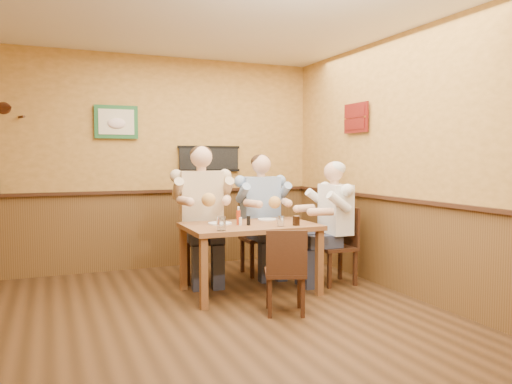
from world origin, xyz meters
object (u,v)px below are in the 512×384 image
Objects in this scene: chair_back_left at (201,239)px; water_glass_mid at (281,221)px; diner_white_elder at (335,229)px; hot_sauce_bottle at (239,217)px; salt_shaker at (240,221)px; diner_blue_polo at (260,221)px; chair_back_right at (260,237)px; chair_right_end at (335,246)px; cola_tumbler at (296,221)px; water_glass_left at (221,224)px; dining_table at (250,233)px; chair_near_side at (285,270)px; diner_tan_shirt at (201,221)px; pepper_shaker at (249,221)px.

water_glass_mid is (0.57, -0.99, 0.30)m from chair_back_left.
diner_white_elder is at bearing 16.99° from water_glass_mid.
salt_shaker is at bearing -77.41° from hot_sauce_bottle.
water_glass_mid is at bearing -37.16° from hot_sauce_bottle.
diner_blue_polo is at bearing 54.23° from salt_shaker.
hot_sauce_bottle is (-0.58, -0.75, 0.37)m from chair_back_right.
cola_tumbler is at bearing -66.54° from chair_right_end.
cola_tumbler is (-0.03, -1.04, 0.33)m from chair_back_right.
water_glass_left is (-1.50, -0.31, 0.18)m from diner_white_elder.
diner_white_elder is 7.20× the size of hot_sauce_bottle.
dining_table is 0.19m from salt_shaker.
diner_blue_polo is (0.00, 0.00, 0.20)m from chair_back_right.
dining_table is at bearing -65.99° from chair_near_side.
diner_tan_shirt is 1.07× the size of diner_blue_polo.
diner_blue_polo reaches higher than water_glass_mid.
cola_tumbler is 1.02× the size of pepper_shaker.
chair_near_side is 8.11× the size of pepper_shaker.
water_glass_mid is (-0.21, -1.03, 0.13)m from diner_blue_polo.
dining_table is at bearing -90.04° from chair_right_end.
chair_back_right is 1.10m from water_glass_mid.
chair_back_left is 0.83m from salt_shaker.
chair_near_side is 7.54× the size of water_glass_mid.
diner_tan_shirt is 14.42× the size of pepper_shaker.
chair_near_side is at bearing -51.60° from chair_right_end.
chair_back_left is at bearing -175.14° from chair_back_right.
chair_back_left reaches higher than hot_sauce_bottle.
chair_near_side is at bearing -43.40° from water_glass_left.
dining_table is 0.87m from diner_blue_polo.
water_glass_mid reaches higher than dining_table.
diner_blue_polo reaches higher than chair_near_side.
hot_sauce_bottle is at bearing -56.46° from chair_near_side.
chair_back_left reaches higher than chair_near_side.
dining_table is at bearing 145.07° from cola_tumbler.
chair_back_left is 12.27× the size of salt_shaker.
chair_near_side is 0.64× the size of diner_white_elder.
chair_near_side is 1.29m from diner_white_elder.
chair_right_end reaches higher than dining_table.
diner_tan_shirt is 1.58m from diner_white_elder.
water_glass_left is (-0.10, -1.04, 0.10)m from diner_tan_shirt.
hot_sauce_bottle reaches higher than chair_right_end.
diner_white_elder is (0.61, -0.78, 0.17)m from chair_back_right.
water_glass_mid is 0.35m from pepper_shaker.
diner_blue_polo is 0.99m from diner_white_elder.
cola_tumbler is 1.23× the size of salt_shaker.
diner_tan_shirt is at bearing 84.27° from water_glass_left.
water_glass_left is at bearing -142.59° from dining_table.
dining_table is at bearing 1.45° from hot_sauce_bottle.
diner_white_elder is at bearing -50.18° from chair_back_right.
water_glass_mid is (-0.82, -0.25, 0.36)m from chair_right_end.
chair_back_left is 9.38× the size of water_glass_mid.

